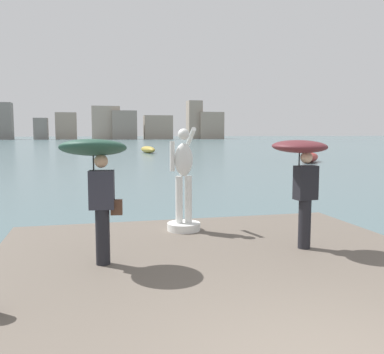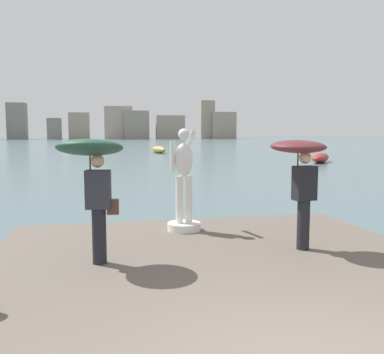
{
  "view_description": "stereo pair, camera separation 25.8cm",
  "coord_description": "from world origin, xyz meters",
  "px_view_note": "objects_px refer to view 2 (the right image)",
  "views": [
    {
      "loc": [
        -2.01,
        -2.89,
        2.47
      ],
      "look_at": [
        0.0,
        5.51,
        1.55
      ],
      "focal_mm": 39.68,
      "sensor_mm": 36.0,
      "label": 1
    },
    {
      "loc": [
        -1.76,
        -2.94,
        2.47
      ],
      "look_at": [
        0.0,
        5.51,
        1.55
      ],
      "focal_mm": 39.68,
      "sensor_mm": 36.0,
      "label": 2
    }
  ],
  "objects_px": {
    "onlooker_left": "(93,165)",
    "boat_mid": "(159,149)",
    "onlooker_right": "(300,164)",
    "statue_white_figure": "(184,190)",
    "boat_near": "(320,158)"
  },
  "relations": [
    {
      "from": "onlooker_right",
      "to": "boat_mid",
      "type": "height_order",
      "value": "onlooker_right"
    },
    {
      "from": "onlooker_left",
      "to": "boat_mid",
      "type": "relative_size",
      "value": 0.44
    },
    {
      "from": "onlooker_left",
      "to": "boat_mid",
      "type": "bearing_deg",
      "value": 81.43
    },
    {
      "from": "boat_mid",
      "to": "onlooker_left",
      "type": "bearing_deg",
      "value": -98.57
    },
    {
      "from": "boat_mid",
      "to": "onlooker_right",
      "type": "bearing_deg",
      "value": -94.0
    },
    {
      "from": "boat_mid",
      "to": "boat_near",
      "type": "bearing_deg",
      "value": -59.65
    },
    {
      "from": "onlooker_right",
      "to": "boat_mid",
      "type": "xyz_separation_m",
      "value": [
        3.03,
        43.32,
        -1.51
      ]
    },
    {
      "from": "onlooker_left",
      "to": "boat_mid",
      "type": "xyz_separation_m",
      "value": [
        6.54,
        43.4,
        -1.56
      ]
    },
    {
      "from": "boat_near",
      "to": "statue_white_figure",
      "type": "bearing_deg",
      "value": -124.29
    },
    {
      "from": "statue_white_figure",
      "to": "boat_near",
      "type": "xyz_separation_m",
      "value": [
        15.61,
        22.9,
        -0.87
      ]
    },
    {
      "from": "boat_near",
      "to": "onlooker_left",
      "type": "bearing_deg",
      "value": -125.05
    },
    {
      "from": "statue_white_figure",
      "to": "onlooker_left",
      "type": "relative_size",
      "value": 1.08
    },
    {
      "from": "statue_white_figure",
      "to": "boat_near",
      "type": "bearing_deg",
      "value": 55.71
    },
    {
      "from": "onlooker_right",
      "to": "boat_mid",
      "type": "distance_m",
      "value": 43.45
    },
    {
      "from": "onlooker_left",
      "to": "boat_near",
      "type": "xyz_separation_m",
      "value": [
        17.42,
        24.83,
        -1.56
      ]
    }
  ]
}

